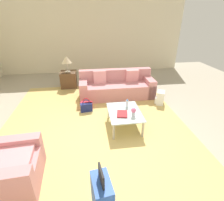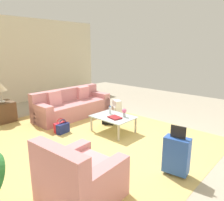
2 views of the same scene
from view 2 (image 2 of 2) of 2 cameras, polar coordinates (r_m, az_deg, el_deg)
ground_plane at (r=4.89m, az=-0.10°, el=-10.98°), size 12.00×12.00×0.00m
wall_right at (r=8.70m, az=-25.94°, el=9.19°), size 0.12×8.00×3.10m
area_rug at (r=5.15m, az=-6.64°, el=-9.68°), size 5.20×4.40×0.01m
couch at (r=6.70m, az=-10.55°, el=-1.58°), size 0.85×2.34×0.84m
armchair at (r=3.16m, az=-8.96°, el=-20.03°), size 1.00×1.00×0.90m
coffee_table at (r=5.35m, az=0.34°, el=-4.63°), size 0.99×0.74×0.40m
water_bottle at (r=5.51m, az=-0.52°, el=-2.53°), size 0.06×0.06×0.20m
coffee_table_book at (r=5.20m, az=0.73°, el=-4.46°), size 0.35×0.29×0.03m
flower_vase at (r=5.27m, az=3.21°, el=-2.98°), size 0.11×0.11×0.21m
side_table at (r=6.82m, az=-26.58°, el=-2.68°), size 0.55×0.55×0.56m
table_lamp at (r=6.68m, az=-27.23°, el=3.14°), size 0.36×0.36×0.55m
suitcase_blue at (r=3.78m, az=16.48°, el=-13.42°), size 0.43×0.27×0.85m
handbag_navy at (r=5.48m, az=-12.71°, el=-7.05°), size 0.18×0.33×0.36m
handbag_black at (r=5.94m, az=-0.98°, el=-5.02°), size 0.35×0.26×0.36m
handbag_red at (r=5.55m, az=-13.22°, el=-6.79°), size 0.20×0.34×0.36m
backpack_white at (r=6.96m, az=1.27°, el=-1.64°), size 0.36×0.34×0.40m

